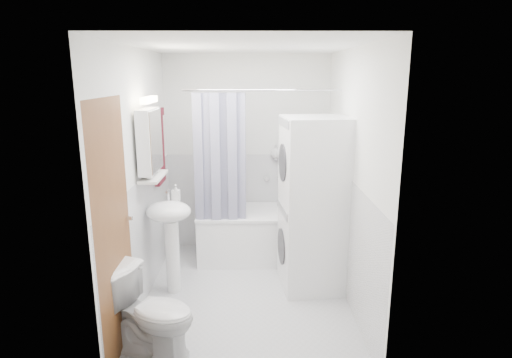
{
  "coord_description": "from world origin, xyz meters",
  "views": [
    {
      "loc": [
        0.07,
        -3.91,
        2.15
      ],
      "look_at": [
        0.1,
        0.15,
        1.16
      ],
      "focal_mm": 30.0,
      "sensor_mm": 36.0,
      "label": 1
    }
  ],
  "objects_px": {
    "bathtub": "(263,232)",
    "washer_dryer": "(313,205)",
    "sink": "(170,226)",
    "toilet": "(152,313)"
  },
  "relations": [
    {
      "from": "bathtub",
      "to": "washer_dryer",
      "type": "height_order",
      "value": "washer_dryer"
    },
    {
      "from": "sink",
      "to": "toilet",
      "type": "height_order",
      "value": "sink"
    },
    {
      "from": "toilet",
      "to": "bathtub",
      "type": "bearing_deg",
      "value": -5.17
    },
    {
      "from": "bathtub",
      "to": "washer_dryer",
      "type": "distance_m",
      "value": 1.03
    },
    {
      "from": "sink",
      "to": "toilet",
      "type": "relative_size",
      "value": 1.47
    },
    {
      "from": "bathtub",
      "to": "washer_dryer",
      "type": "relative_size",
      "value": 0.87
    },
    {
      "from": "bathtub",
      "to": "sink",
      "type": "relative_size",
      "value": 1.47
    },
    {
      "from": "sink",
      "to": "bathtub",
      "type": "bearing_deg",
      "value": 41.41
    },
    {
      "from": "bathtub",
      "to": "toilet",
      "type": "bearing_deg",
      "value": -116.31
    },
    {
      "from": "washer_dryer",
      "to": "sink",
      "type": "bearing_deg",
      "value": 178.57
    }
  ]
}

